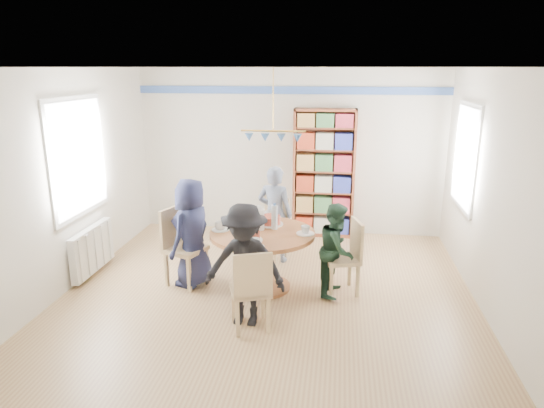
% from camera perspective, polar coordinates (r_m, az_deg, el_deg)
% --- Properties ---
extents(ground, '(5.00, 5.00, 0.00)m').
position_cam_1_polar(ground, '(6.07, -0.54, -10.61)').
color(ground, tan).
extents(room_shell, '(5.00, 5.00, 5.00)m').
position_cam_1_polar(room_shell, '(6.43, -1.73, 6.36)').
color(room_shell, white).
rests_on(room_shell, ground).
extents(radiator, '(0.12, 1.00, 0.60)m').
position_cam_1_polar(radiator, '(6.94, -20.36, -5.03)').
color(radiator, silver).
rests_on(radiator, ground).
extents(dining_table, '(1.30, 1.30, 0.75)m').
position_cam_1_polar(dining_table, '(6.03, -1.13, -5.03)').
color(dining_table, brown).
rests_on(dining_table, ground).
extents(chair_left, '(0.57, 0.57, 1.00)m').
position_cam_1_polar(chair_left, '(6.30, -10.76, -4.47)').
color(chair_left, tan).
rests_on(chair_left, ground).
extents(chair_right, '(0.51, 0.51, 0.92)m').
position_cam_1_polar(chair_right, '(6.03, 8.89, -5.75)').
color(chair_right, tan).
rests_on(chair_right, ground).
extents(chair_far, '(0.52, 0.52, 0.90)m').
position_cam_1_polar(chair_far, '(7.01, 0.18, -2.55)').
color(chair_far, tan).
rests_on(chair_far, ground).
extents(chair_near, '(0.52, 0.52, 0.91)m').
position_cam_1_polar(chair_near, '(5.10, -2.44, -9.74)').
color(chair_near, tan).
rests_on(chair_near, ground).
extents(person_left, '(0.63, 0.78, 1.39)m').
position_cam_1_polar(person_left, '(6.18, -9.43, -3.36)').
color(person_left, '#181B35').
rests_on(person_left, ground).
extents(person_right, '(0.52, 0.62, 1.15)m').
position_cam_1_polar(person_right, '(5.94, 7.64, -5.31)').
color(person_right, '#172E1F').
rests_on(person_right, ground).
extents(person_far, '(0.56, 0.43, 1.39)m').
position_cam_1_polar(person_far, '(6.87, 0.33, -1.20)').
color(person_far, gray).
rests_on(person_far, ground).
extents(person_near, '(0.91, 0.56, 1.35)m').
position_cam_1_polar(person_near, '(5.18, -3.22, -7.21)').
color(person_near, black).
rests_on(person_near, ground).
extents(bookshelf, '(0.99, 0.30, 2.08)m').
position_cam_1_polar(bookshelf, '(7.90, 6.13, 3.45)').
color(bookshelf, brown).
rests_on(bookshelf, ground).
extents(tableware, '(1.28, 1.28, 0.34)m').
position_cam_1_polar(tableware, '(5.97, -1.36, -2.54)').
color(tableware, white).
rests_on(tableware, dining_table).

